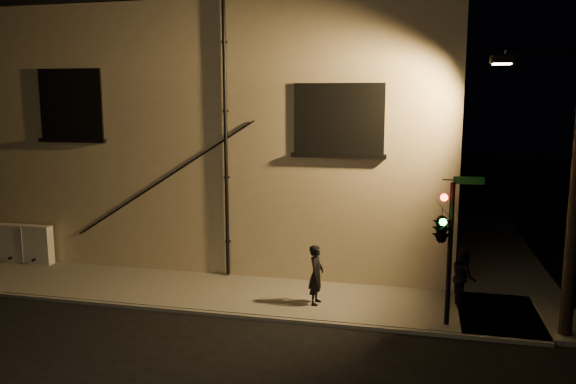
% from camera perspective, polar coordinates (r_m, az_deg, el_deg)
% --- Properties ---
extents(ground, '(90.00, 90.00, 0.00)m').
position_cam_1_polar(ground, '(14.70, -3.12, -12.74)').
color(ground, black).
extents(sidewalk, '(21.00, 16.00, 0.12)m').
position_cam_1_polar(sidewalk, '(18.48, 4.40, -7.89)').
color(sidewalk, '#65625B').
rests_on(sidewalk, ground).
extents(building, '(16.20, 12.23, 8.80)m').
position_cam_1_polar(building, '(23.13, -4.15, 6.53)').
color(building, '#C6B28E').
rests_on(building, ground).
extents(utility_cabinet, '(1.96, 0.33, 1.29)m').
position_cam_1_polar(utility_cabinet, '(20.81, -25.14, -4.79)').
color(utility_cabinet, silver).
rests_on(utility_cabinet, sidewalk).
extents(pedestrian_a, '(0.43, 0.61, 1.61)m').
position_cam_1_polar(pedestrian_a, '(15.11, 2.88, -8.39)').
color(pedestrian_a, black).
rests_on(pedestrian_a, sidewalk).
extents(pedestrian_b, '(0.70, 0.84, 1.56)m').
position_cam_1_polar(pedestrian_b, '(15.69, 17.42, -8.23)').
color(pedestrian_b, black).
rests_on(pedestrian_b, sidewalk).
extents(traffic_signal, '(1.26, 2.14, 3.64)m').
position_cam_1_polar(traffic_signal, '(13.74, 15.40, -3.38)').
color(traffic_signal, black).
rests_on(traffic_signal, sidewalk).
extents(streetlamp_pole, '(2.02, 1.39, 7.07)m').
position_cam_1_polar(streetlamp_pole, '(14.13, 26.89, 1.18)').
color(streetlamp_pole, black).
rests_on(streetlamp_pole, ground).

